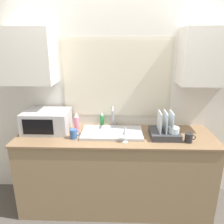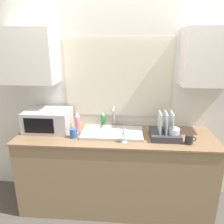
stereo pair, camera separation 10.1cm
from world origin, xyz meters
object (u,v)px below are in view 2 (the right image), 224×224
object	(u,v)px
dish_rack	(166,132)
mug_near_sink	(74,133)
spray_bottle	(77,121)
wine_glass	(125,131)
microwave	(48,120)
faucet	(114,115)
soap_bottle	(103,120)

from	to	relation	value
dish_rack	mug_near_sink	xyz separation A→B (m)	(-1.01, -0.08, -0.01)
spray_bottle	wine_glass	size ratio (longest dim) A/B	1.30
microwave	spray_bottle	bearing A→B (deg)	4.14
spray_bottle	wine_glass	bearing A→B (deg)	-27.74
mug_near_sink	dish_rack	bearing A→B (deg)	4.27
microwave	wine_glass	world-z (taller)	microwave
microwave	spray_bottle	distance (m)	0.34
faucet	mug_near_sink	size ratio (longest dim) A/B	2.29
soap_bottle	spray_bottle	bearing A→B (deg)	-152.04
microwave	mug_near_sink	bearing A→B (deg)	-29.13
faucet	wine_glass	xyz separation A→B (m)	(0.14, -0.41, -0.03)
dish_rack	spray_bottle	world-z (taller)	dish_rack
soap_bottle	faucet	bearing A→B (deg)	-16.56
microwave	spray_bottle	xyz separation A→B (m)	(0.34, 0.02, -0.01)
faucet	dish_rack	xyz separation A→B (m)	(0.58, -0.26, -0.09)
microwave	faucet	bearing A→B (deg)	10.18
faucet	microwave	xyz separation A→B (m)	(-0.77, -0.14, -0.03)
dish_rack	soap_bottle	bearing A→B (deg)	157.55
dish_rack	spray_bottle	size ratio (longest dim) A/B	1.40
microwave	mug_near_sink	distance (m)	0.41
faucet	soap_bottle	world-z (taller)	faucet
soap_bottle	mug_near_sink	world-z (taller)	soap_bottle
microwave	wine_glass	bearing A→B (deg)	-16.71
faucet	wine_glass	distance (m)	0.43
mug_near_sink	spray_bottle	bearing A→B (deg)	91.68
mug_near_sink	wine_glass	bearing A→B (deg)	-7.97
dish_rack	soap_bottle	world-z (taller)	dish_rack
microwave	soap_bottle	bearing A→B (deg)	15.78
mug_near_sink	wine_glass	distance (m)	0.57
soap_bottle	wine_glass	world-z (taller)	wine_glass
wine_glass	mug_near_sink	bearing A→B (deg)	172.03
wine_glass	dish_rack	bearing A→B (deg)	18.98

